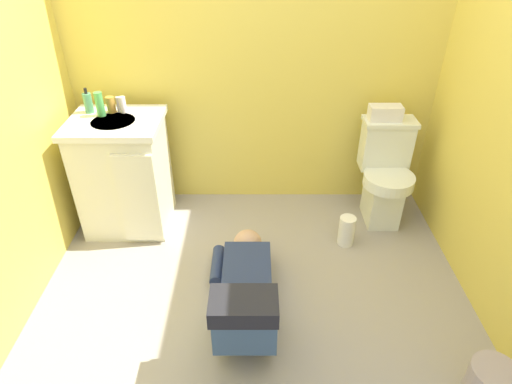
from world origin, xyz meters
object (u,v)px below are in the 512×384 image
object	(u,v)px
vanity_cabinet	(124,174)
bottle_amber	(110,105)
paper_towel_roll	(346,231)
bottle_white	(122,105)
bottle_green	(99,104)
tissue_box	(385,113)
toilet	(384,174)
faucet	(118,104)
soap_dispenser	(88,103)
person_plumber	(245,292)

from	to	relation	value
vanity_cabinet	bottle_amber	world-z (taller)	bottle_amber
vanity_cabinet	paper_towel_roll	distance (m)	1.58
paper_towel_roll	bottle_white	bearing A→B (deg)	166.16
vanity_cabinet	bottle_green	world-z (taller)	bottle_green
vanity_cabinet	bottle_green	bearing A→B (deg)	144.39
tissue_box	bottle_green	xyz separation A→B (m)	(-1.89, -0.10, 0.10)
toilet	faucet	xyz separation A→B (m)	(-1.84, 0.07, 0.50)
bottle_green	toilet	bearing A→B (deg)	0.16
soap_dispenser	bottle_amber	bearing A→B (deg)	1.23
faucet	toilet	bearing A→B (deg)	-2.21
soap_dispenser	paper_towel_roll	bearing A→B (deg)	-12.10
tissue_box	bottle_white	bearing A→B (deg)	-178.69
faucet	paper_towel_roll	size ratio (longest dim) A/B	0.46
person_plumber	paper_towel_roll	world-z (taller)	person_plumber
paper_towel_roll	bottle_amber	bearing A→B (deg)	166.71
toilet	person_plumber	xyz separation A→B (m)	(-0.98, -0.95, -0.19)
tissue_box	bottle_white	world-z (taller)	bottle_white
faucet	bottle_white	world-z (taller)	bottle_white
tissue_box	bottle_amber	bearing A→B (deg)	-178.86
bottle_amber	bottle_white	xyz separation A→B (m)	(0.08, -0.00, 0.00)
tissue_box	paper_towel_roll	world-z (taller)	tissue_box
bottle_amber	bottle_green	bearing A→B (deg)	-130.46
vanity_cabinet	faucet	xyz separation A→B (m)	(-0.00, 0.15, 0.45)
person_plumber	bottle_white	distance (m)	1.47
tissue_box	bottle_white	size ratio (longest dim) A/B	2.03
toilet	bottle_amber	size ratio (longest dim) A/B	7.06
bottle_green	bottle_white	xyz separation A→B (m)	(0.13, 0.06, -0.03)
bottle_white	person_plumber	bearing A→B (deg)	-50.69
soap_dispenser	person_plumber	bearing A→B (deg)	-43.75
vanity_cabinet	tissue_box	world-z (taller)	tissue_box
person_plumber	bottle_white	world-z (taller)	bottle_white
vanity_cabinet	bottle_white	xyz separation A→B (m)	(0.03, 0.13, 0.46)
bottle_green	paper_towel_roll	world-z (taller)	bottle_green
faucet	bottle_amber	xyz separation A→B (m)	(-0.04, -0.02, 0.00)
faucet	bottle_amber	world-z (taller)	bottle_amber
person_plumber	paper_towel_roll	bearing A→B (deg)	42.78
tissue_box	bottle_green	world-z (taller)	bottle_green
vanity_cabinet	paper_towel_roll	size ratio (longest dim) A/B	3.77
toilet	vanity_cabinet	distance (m)	1.84
person_plumber	soap_dispenser	size ratio (longest dim) A/B	6.42
toilet	vanity_cabinet	xyz separation A→B (m)	(-1.83, -0.08, 0.05)
bottle_green	vanity_cabinet	bearing A→B (deg)	-35.61
vanity_cabinet	person_plumber	xyz separation A→B (m)	(0.85, -0.88, -0.24)
toilet	tissue_box	world-z (taller)	tissue_box
toilet	person_plumber	size ratio (longest dim) A/B	0.70
soap_dispenser	vanity_cabinet	bearing A→B (deg)	-33.10
tissue_box	paper_towel_roll	distance (m)	0.84
bottle_white	paper_towel_roll	size ratio (longest dim) A/B	0.50
faucet	tissue_box	world-z (taller)	faucet
vanity_cabinet	bottle_green	xyz separation A→B (m)	(-0.10, 0.07, 0.48)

